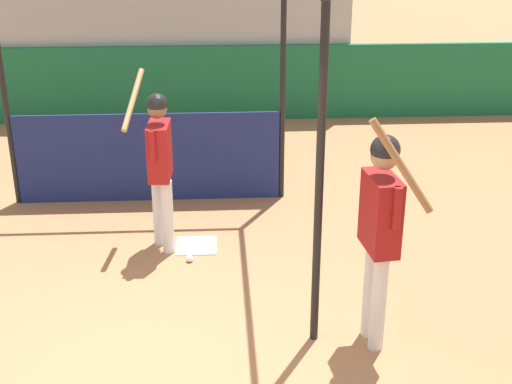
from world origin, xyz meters
TOP-DOWN VIEW (x-y plane):
  - ground_plane at (0.00, 0.00)m, footprint 60.00×60.00m
  - outfield_wall at (0.00, 7.19)m, footprint 24.00×0.12m
  - bleacher_section at (0.00, 8.45)m, footprint 5.95×2.40m
  - batting_cage at (-0.19, 3.08)m, footprint 3.42×3.27m
  - home_plate at (0.42, 2.36)m, footprint 0.44×0.44m
  - player_batter at (0.06, 2.37)m, footprint 0.50×0.90m
  - player_waiting at (1.99, 0.45)m, footprint 0.52×0.75m
  - baseball at (0.35, 2.01)m, footprint 0.07×0.07m

SIDE VIEW (x-z plane):
  - ground_plane at x=0.00m, z-range 0.00..0.00m
  - home_plate at x=0.42m, z-range 0.00..0.02m
  - baseball at x=0.35m, z-range 0.00..0.07m
  - outfield_wall at x=0.00m, z-range 0.00..1.28m
  - player_batter at x=0.06m, z-range 0.12..2.00m
  - player_waiting at x=1.99m, z-range 0.10..2.23m
  - batting_cage at x=-0.19m, z-range -0.22..2.72m
  - bleacher_section at x=0.00m, z-range 0.00..2.56m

